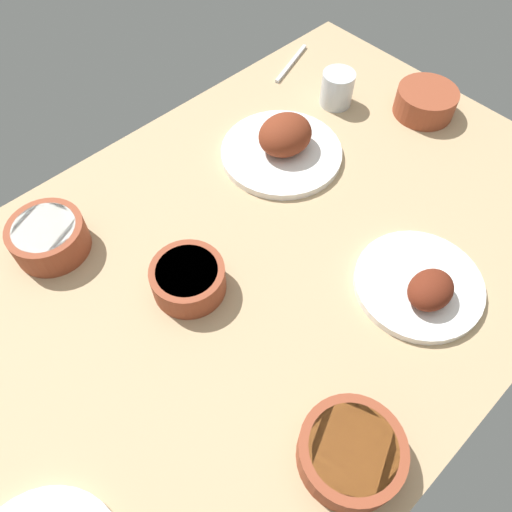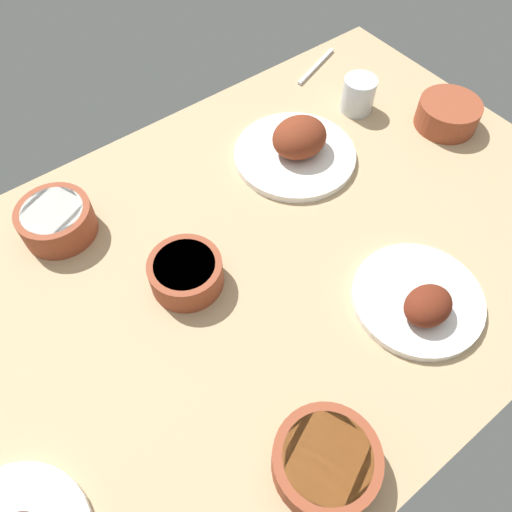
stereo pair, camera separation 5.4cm
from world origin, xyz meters
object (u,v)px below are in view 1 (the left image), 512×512
at_px(bowl_cream, 49,237).
at_px(bowl_soup, 351,452).
at_px(plate_center_main, 283,144).
at_px(water_tumbler, 337,89).
at_px(fork_loose, 291,63).
at_px(plate_far_side, 422,286).
at_px(bowl_onions, 426,101).
at_px(bowl_sauce, 188,278).

bearing_deg(bowl_cream, bowl_soup, -79.46).
distance_m(plate_center_main, water_tumbler, 0.22).
bearing_deg(bowl_cream, fork_loose, 7.31).
height_order(plate_center_main, fork_loose, plate_center_main).
height_order(plate_far_side, bowl_cream, plate_far_side).
xyz_separation_m(bowl_onions, water_tumbler, (-0.12, 0.16, 0.01)).
distance_m(plate_center_main, plate_far_side, 0.42).
bearing_deg(bowl_soup, fork_loose, 49.43).
relative_size(plate_center_main, bowl_cream, 1.87).
xyz_separation_m(bowl_cream, water_tumbler, (0.71, -0.08, 0.01)).
bearing_deg(water_tumbler, bowl_cream, 173.36).
bearing_deg(bowl_soup, bowl_onions, 28.44).
xyz_separation_m(bowl_sauce, water_tumbler, (0.57, 0.16, 0.01)).
height_order(bowl_soup, bowl_sauce, bowl_sauce).
relative_size(plate_far_side, fork_loose, 1.35).
relative_size(plate_center_main, bowl_onions, 1.90).
relative_size(plate_far_side, bowl_onions, 1.67).
bearing_deg(bowl_sauce, fork_loose, 29.28).
height_order(bowl_sauce, water_tumbler, water_tumbler).
xyz_separation_m(bowl_cream, fork_loose, (0.74, 0.09, -0.03)).
xyz_separation_m(plate_far_side, water_tumbler, (0.28, 0.45, 0.02)).
distance_m(water_tumbler, fork_loose, 0.18).
distance_m(bowl_soup, fork_loose, 0.96).
bearing_deg(bowl_onions, bowl_sauce, -179.95).
bearing_deg(fork_loose, plate_center_main, 21.64).
distance_m(bowl_onions, fork_loose, 0.35).
xyz_separation_m(plate_center_main, fork_loose, (0.25, 0.21, -0.02)).
xyz_separation_m(bowl_sauce, fork_loose, (0.61, 0.34, -0.03)).
xyz_separation_m(plate_center_main, bowl_onions, (0.34, -0.13, 0.00)).
bearing_deg(water_tumbler, fork_loose, 79.86).
bearing_deg(bowl_onions, bowl_soup, -151.56).
height_order(bowl_cream, water_tumbler, water_tumbler).
bearing_deg(bowl_sauce, plate_far_side, -44.27).
distance_m(bowl_sauce, water_tumbler, 0.60).
bearing_deg(fork_loose, plate_far_side, 44.07).
xyz_separation_m(bowl_onions, fork_loose, (-0.09, 0.34, -0.03)).
bearing_deg(plate_far_side, bowl_cream, 128.68).
xyz_separation_m(plate_center_main, bowl_cream, (-0.49, 0.12, 0.01)).
xyz_separation_m(plate_far_side, fork_loose, (0.31, 0.63, -0.01)).
height_order(plate_far_side, bowl_soup, plate_far_side).
distance_m(plate_far_side, fork_loose, 0.70).
distance_m(bowl_cream, water_tumbler, 0.71).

